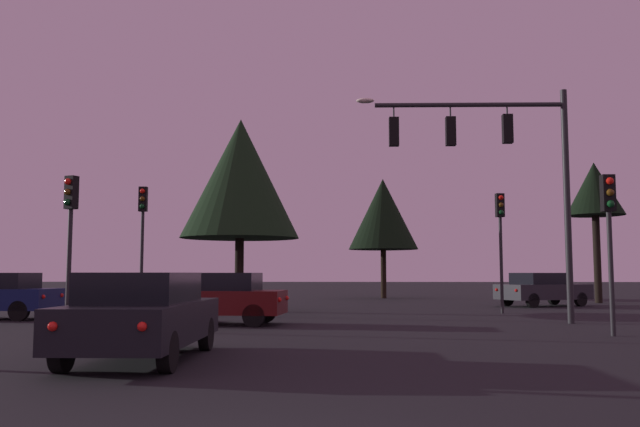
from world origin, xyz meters
The scene contains 12 objects.
ground_plane centered at (0.00, 24.50, 0.00)m, with size 168.00×168.00×0.00m, color black.
traffic_signal_mast_arm centered at (5.44, 15.19, 5.10)m, with size 6.53×0.46×7.17m.
traffic_light_corner_left centered at (-6.70, 18.55, 3.28)m, with size 0.32×0.36×4.65m.
traffic_light_corner_right centered at (-6.74, 12.36, 2.94)m, with size 0.37×0.39×4.14m.
traffic_light_median centered at (7.11, 11.19, 2.79)m, with size 0.31×0.35×3.91m.
traffic_light_far_side centered at (6.56, 20.07, 3.20)m, with size 0.33×0.37×4.53m.
car_nearside_lane centered at (-2.84, 6.42, 0.80)m, with size 1.88×4.55×1.52m.
car_crossing_right centered at (-3.09, 14.41, 0.79)m, with size 4.15×2.14×1.52m.
car_far_lane centered at (9.69, 25.56, 0.80)m, with size 4.64×3.58×1.52m.
tree_behind_sign centered at (2.97, 34.94, 5.08)m, with size 4.21×4.21×7.25m.
tree_left_far centered at (13.48, 28.99, 5.73)m, with size 2.89×2.89×7.19m.
tree_center_horizon centered at (-3.52, 20.92, 5.28)m, with size 4.72×4.72×7.70m.
Camera 1 is at (0.69, -5.01, 1.51)m, focal length 36.90 mm.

